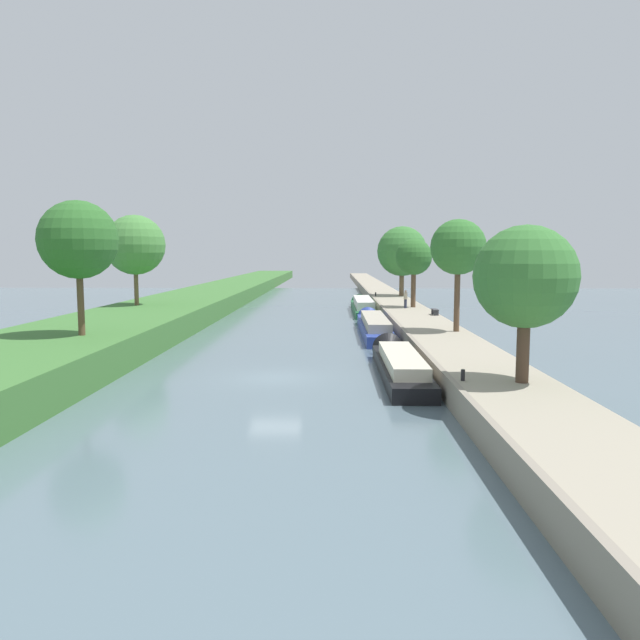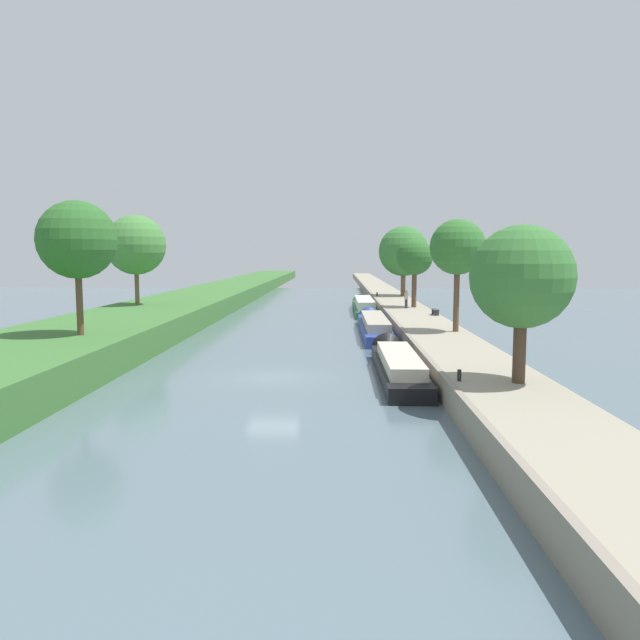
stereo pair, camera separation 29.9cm
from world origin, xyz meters
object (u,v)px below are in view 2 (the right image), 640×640
object	(u,v)px
narrowboat_blue	(374,325)
mooring_bollard_far	(377,294)
mooring_bollard_near	(459,375)
park_bench	(435,311)
narrowboat_black	(397,364)
narrowboat_green	(364,306)
person_walking	(406,299)

from	to	relation	value
narrowboat_blue	mooring_bollard_far	world-z (taller)	mooring_bollard_far
mooring_bollard_near	park_bench	world-z (taller)	park_bench
narrowboat_blue	mooring_bollard_far	distance (m)	25.69
narrowboat_black	narrowboat_blue	xyz separation A→B (m)	(-0.19, 16.12, 0.07)
narrowboat_green	park_bench	size ratio (longest dim) A/B	11.22
narrowboat_black	person_walking	distance (m)	25.68
narrowboat_black	narrowboat_green	world-z (taller)	narrowboat_green
person_walking	narrowboat_black	bearing A→B (deg)	-97.45
mooring_bollard_near	mooring_bollard_far	bearing A→B (deg)	90.00
park_bench	person_walking	bearing A→B (deg)	105.15
narrowboat_blue	park_bench	distance (m)	6.12
mooring_bollard_near	park_bench	bearing A→B (deg)	82.92
narrowboat_green	person_walking	xyz separation A→B (m)	(3.50, -8.40, 1.37)
person_walking	park_bench	size ratio (longest dim) A/B	1.11
narrowboat_black	mooring_bollard_far	size ratio (longest dim) A/B	28.66
mooring_bollard_near	park_bench	xyz separation A→B (m)	(3.26, 26.26, 0.12)
narrowboat_black	park_bench	world-z (taller)	park_bench
narrowboat_black	mooring_bollard_near	size ratio (longest dim) A/B	28.66
narrowboat_black	narrowboat_blue	world-z (taller)	narrowboat_blue
narrowboat_blue	person_walking	world-z (taller)	person_walking
narrowboat_blue	mooring_bollard_far	xyz separation A→B (m)	(1.92, 25.60, 0.74)
mooring_bollard_near	park_bench	size ratio (longest dim) A/B	0.30
narrowboat_green	person_walking	world-z (taller)	person_walking
park_bench	mooring_bollard_near	bearing A→B (deg)	-97.08
narrowboat_black	mooring_bollard_far	xyz separation A→B (m)	(1.74, 41.72, 0.81)
narrowboat_green	narrowboat_blue	bearing A→B (deg)	-90.04
mooring_bollard_near	mooring_bollard_far	size ratio (longest dim) A/B	1.00
narrowboat_black	person_walking	bearing A→B (deg)	82.55
mooring_bollard_far	park_bench	size ratio (longest dim) A/B	0.30
narrowboat_black	mooring_bollard_far	distance (m)	41.76
narrowboat_blue	narrowboat_green	world-z (taller)	narrowboat_green
narrowboat_green	mooring_bollard_far	bearing A→B (deg)	76.40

